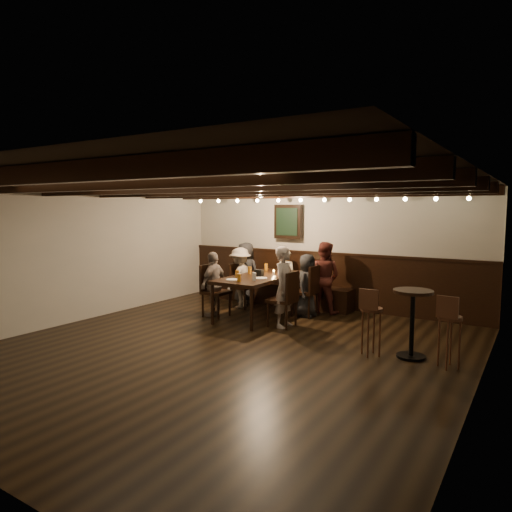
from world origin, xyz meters
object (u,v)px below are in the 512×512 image
Objects in this scene: chair_right_near at (305,301)px; person_bench_left at (246,273)px; dining_table at (260,279)px; person_left_far at (214,284)px; bar_stool_left at (371,331)px; bar_stool_right at (449,341)px; chair_left_near at (241,294)px; person_bench_right at (324,277)px; person_left_near at (240,278)px; high_top_table at (412,313)px; chair_right_far at (283,310)px; person_right_near at (307,285)px; person_bench_centre at (286,278)px; person_right_far at (285,287)px; chair_left_far at (215,301)px.

chair_right_near is 1.72m from person_bench_left.
dining_table is 0.88m from person_left_far.
person_left_far is at bearing -149.04° from dining_table.
bar_stool_left is 1.00× the size of bar_stool_right.
chair_left_near is 0.69× the size of person_bench_left.
chair_left_near is 0.65× the size of person_bench_right.
person_left_near is 1.32× the size of high_top_table.
bar_stool_right is at bearing -17.28° from high_top_table.
person_right_near is (0.01, 0.90, 0.30)m from chair_right_far.
person_bench_centre reaches higher than person_right_near.
person_right_far is at bearing -90.00° from chair_right_far.
person_right_near is (1.66, -0.42, -0.06)m from person_bench_left.
bar_stool_left is (1.78, -0.72, 0.06)m from chair_right_far.
chair_right_near is at bearing 90.00° from chair_left_near.
person_bench_left reaches higher than person_bench_centre.
dining_table is 1.50× the size of person_right_far.
person_left_far is (0.02, -0.90, -0.01)m from person_left_near.
person_bench_right reaches higher than high_top_table.
chair_left_near is at bearing 39.84° from person_bench_centre.
high_top_table is (3.72, -0.49, 0.32)m from chair_left_far.
bar_stool_right reaches higher than high_top_table.
dining_table is 1.27m from person_bench_right.
person_bench_centre reaches higher than bar_stool_left.
person_right_far is at bearing 167.16° from high_top_table.
person_right_far is (1.67, -1.32, 0.04)m from person_bench_left.
person_bench_right reaches higher than bar_stool_left.
chair_left_far is 0.82× the size of person_bench_centre.
bar_stool_right is at bearing 80.32° from chair_left_far.
chair_left_near is at bearing 147.96° from dining_table.
chair_right_near is at bearing 137.69° from bar_stool_left.
person_bench_right reaches higher than bar_stool_right.
chair_right_far reaches higher than bar_stool_left.
person_right_near is 0.91m from person_right_far.
person_right_far is (0.02, -0.90, 0.10)m from person_right_near.
person_right_near is at bearing 71.57° from person_bench_right.
chair_left_far is 4.27m from bar_stool_right.
dining_table is at bearing 57.96° from chair_left_near.
person_right_far is (-0.13, -1.35, -0.00)m from person_bench_right.
person_bench_left reaches higher than dining_table.
person_bench_centre is (0.69, 1.51, 0.29)m from chair_left_far.
person_left_near is 0.89× the size of person_right_far.
dining_table is at bearing 121.98° from chair_left_far.
person_bench_right is 2.65m from bar_stool_left.
person_left_far is (-1.45, -0.93, 0.32)m from chair_right_near.
chair_left_far is at bearing 172.55° from high_top_table.
dining_table is 0.88m from person_right_near.
person_left_far is 1.50m from person_right_far.
person_left_far is at bearing -90.00° from chair_left_far.
chair_right_near is at bearing 148.42° from high_top_table.
dining_table is at bearing 58.00° from chair_right_far.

